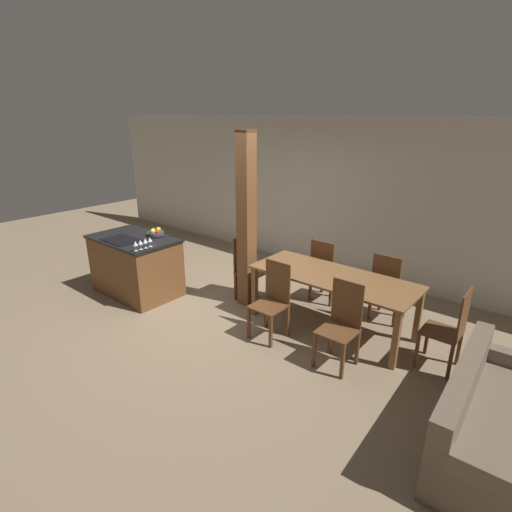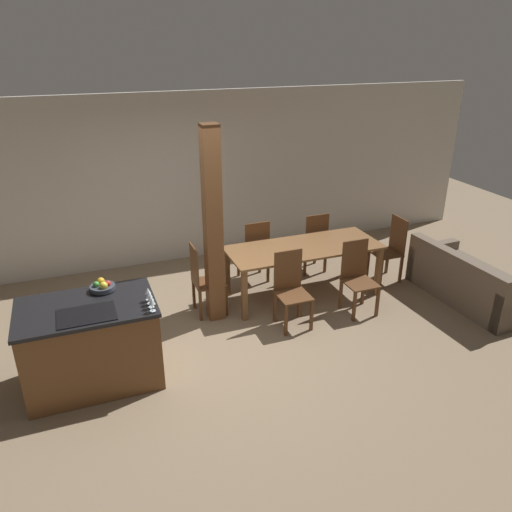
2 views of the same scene
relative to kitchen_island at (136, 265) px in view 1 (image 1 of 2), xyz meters
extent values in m
plane|color=#847056|center=(1.46, 0.31, -0.47)|extent=(16.00, 16.00, 0.00)
cube|color=beige|center=(1.46, 2.92, 0.88)|extent=(11.20, 0.08, 2.70)
cube|color=brown|center=(0.00, 0.00, -0.02)|extent=(1.35, 0.85, 0.89)
cube|color=black|center=(0.00, 0.00, 0.44)|extent=(1.39, 0.89, 0.04)
cube|color=black|center=(0.00, -0.20, 0.47)|extent=(0.56, 0.40, 0.01)
cylinder|color=#383D47|center=(0.20, 0.28, 0.50)|extent=(0.27, 0.27, 0.05)
sphere|color=red|center=(0.26, 0.27, 0.54)|extent=(0.07, 0.07, 0.07)
sphere|color=gold|center=(0.19, 0.34, 0.55)|extent=(0.08, 0.08, 0.08)
sphere|color=#3D8E38|center=(0.14, 0.29, 0.54)|extent=(0.07, 0.07, 0.07)
sphere|color=yellow|center=(0.21, 0.22, 0.55)|extent=(0.08, 0.08, 0.08)
cylinder|color=silver|center=(0.62, -0.37, 0.47)|extent=(0.06, 0.06, 0.00)
cylinder|color=silver|center=(0.62, -0.37, 0.51)|extent=(0.01, 0.01, 0.07)
cone|color=silver|center=(0.62, -0.37, 0.58)|extent=(0.07, 0.07, 0.06)
cylinder|color=silver|center=(0.62, -0.29, 0.47)|extent=(0.06, 0.06, 0.00)
cylinder|color=silver|center=(0.62, -0.29, 0.51)|extent=(0.01, 0.01, 0.07)
cone|color=silver|center=(0.62, -0.29, 0.58)|extent=(0.07, 0.07, 0.06)
cylinder|color=silver|center=(0.62, -0.21, 0.47)|extent=(0.06, 0.06, 0.00)
cylinder|color=silver|center=(0.62, -0.21, 0.51)|extent=(0.01, 0.01, 0.07)
cone|color=silver|center=(0.62, -0.21, 0.58)|extent=(0.07, 0.07, 0.06)
cylinder|color=silver|center=(0.62, -0.13, 0.47)|extent=(0.06, 0.06, 0.00)
cylinder|color=silver|center=(0.62, -0.13, 0.51)|extent=(0.01, 0.01, 0.07)
cone|color=silver|center=(0.62, -0.13, 0.58)|extent=(0.07, 0.07, 0.06)
cube|color=brown|center=(2.96, 0.99, 0.27)|extent=(2.17, 0.86, 0.03)
cube|color=brown|center=(1.94, 0.62, -0.10)|extent=(0.07, 0.07, 0.73)
cube|color=brown|center=(3.97, 0.62, -0.10)|extent=(0.07, 0.07, 0.73)
cube|color=brown|center=(1.94, 1.35, -0.10)|extent=(0.07, 0.07, 0.73)
cube|color=brown|center=(3.97, 1.35, -0.10)|extent=(0.07, 0.07, 0.73)
cube|color=brown|center=(2.47, 0.25, -0.03)|extent=(0.40, 0.40, 0.02)
cube|color=brown|center=(2.47, 0.44, 0.25)|extent=(0.38, 0.02, 0.54)
cube|color=brown|center=(2.29, 0.08, -0.25)|extent=(0.04, 0.04, 0.43)
cube|color=brown|center=(2.65, 0.08, -0.25)|extent=(0.04, 0.04, 0.43)
cube|color=brown|center=(2.29, 0.43, -0.25)|extent=(0.04, 0.04, 0.43)
cube|color=brown|center=(2.65, 0.43, -0.25)|extent=(0.04, 0.04, 0.43)
cube|color=brown|center=(3.44, 0.25, -0.03)|extent=(0.40, 0.40, 0.02)
cube|color=brown|center=(3.44, 0.44, 0.25)|extent=(0.38, 0.02, 0.54)
cube|color=brown|center=(3.27, 0.08, -0.25)|extent=(0.04, 0.04, 0.43)
cube|color=brown|center=(3.62, 0.08, -0.25)|extent=(0.04, 0.04, 0.43)
cube|color=brown|center=(3.27, 0.43, -0.25)|extent=(0.04, 0.04, 0.43)
cube|color=brown|center=(3.62, 0.43, -0.25)|extent=(0.04, 0.04, 0.43)
cube|color=brown|center=(2.47, 1.72, -0.03)|extent=(0.40, 0.40, 0.02)
cube|color=brown|center=(2.47, 1.53, 0.25)|extent=(0.38, 0.02, 0.54)
cube|color=brown|center=(2.65, 1.89, -0.25)|extent=(0.04, 0.04, 0.43)
cube|color=brown|center=(2.29, 1.89, -0.25)|extent=(0.04, 0.04, 0.43)
cube|color=brown|center=(2.65, 1.54, -0.25)|extent=(0.04, 0.04, 0.43)
cube|color=brown|center=(2.29, 1.54, -0.25)|extent=(0.04, 0.04, 0.43)
cube|color=brown|center=(3.44, 1.72, -0.03)|extent=(0.40, 0.40, 0.02)
cube|color=brown|center=(3.44, 1.53, 0.25)|extent=(0.38, 0.02, 0.54)
cube|color=brown|center=(3.62, 1.89, -0.25)|extent=(0.04, 0.04, 0.43)
cube|color=brown|center=(3.27, 1.89, -0.25)|extent=(0.04, 0.04, 0.43)
cube|color=brown|center=(3.62, 1.54, -0.25)|extent=(0.04, 0.04, 0.43)
cube|color=brown|center=(3.27, 1.54, -0.25)|extent=(0.04, 0.04, 0.43)
cube|color=brown|center=(1.57, 0.99, -0.03)|extent=(0.40, 0.40, 0.02)
cube|color=brown|center=(1.38, 0.99, 0.25)|extent=(0.02, 0.38, 0.54)
cube|color=brown|center=(1.75, 0.81, -0.25)|extent=(0.04, 0.04, 0.43)
cube|color=brown|center=(1.75, 1.16, -0.25)|extent=(0.04, 0.04, 0.43)
cube|color=brown|center=(1.40, 0.81, -0.25)|extent=(0.04, 0.04, 0.43)
cube|color=brown|center=(1.40, 1.16, -0.25)|extent=(0.04, 0.04, 0.43)
cube|color=brown|center=(4.34, 0.99, -0.03)|extent=(0.40, 0.40, 0.02)
cube|color=brown|center=(4.53, 0.99, 0.25)|extent=(0.02, 0.38, 0.54)
cube|color=brown|center=(4.16, 1.16, -0.25)|extent=(0.04, 0.04, 0.43)
cube|color=brown|center=(4.16, 0.81, -0.25)|extent=(0.04, 0.04, 0.43)
cube|color=brown|center=(4.52, 1.16, -0.25)|extent=(0.04, 0.04, 0.43)
cube|color=brown|center=(4.52, 0.81, -0.25)|extent=(0.04, 0.04, 0.43)
cube|color=brown|center=(5.14, 0.02, -0.27)|extent=(0.93, 1.80, 0.40)
cube|color=brown|center=(4.79, 0.00, 0.11)|extent=(0.23, 1.78, 0.34)
cube|color=brown|center=(5.17, -0.80, -0.20)|extent=(0.86, 0.17, 0.54)
cube|color=brown|center=(1.61, 0.83, 0.80)|extent=(0.21, 0.21, 2.54)
camera|label=1|loc=(5.24, -3.33, 2.26)|focal=28.00mm
camera|label=2|loc=(0.05, -4.77, 2.98)|focal=35.00mm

